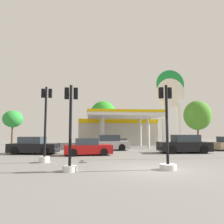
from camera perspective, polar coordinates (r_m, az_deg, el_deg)
The scene contains 13 objects.
ground_plane at distance 11.35m, azimuth 11.21°, elevation -14.72°, with size 90.00×90.00×0.00m, color slate.
gas_station at distance 33.67m, azimuth 1.38°, elevation -4.82°, with size 11.81×14.08×4.45m.
station_pole_sign at distance 32.49m, azimuth 15.29°, elevation 3.71°, with size 4.15×0.56×11.00m.
car_1 at distance 20.12m, azimuth -20.10°, elevation -8.48°, with size 4.38×2.38×1.49m.
car_2 at distance 22.79m, azimuth -1.12°, elevation -8.30°, with size 4.51×2.12×1.60m.
car_3 at distance 20.83m, azimuth 18.60°, elevation -8.22°, with size 4.65×2.20×1.65m.
car_5 at distance 17.94m, azimuth -6.45°, elevation -9.33°, with size 4.04×2.11×1.39m.
traffic_signal_0 at distance 10.66m, azimuth -11.02°, elevation -6.57°, with size 0.70×0.71×4.17m.
traffic_signal_1 at distance 14.13m, azimuth -17.33°, elevation -5.52°, with size 0.65×0.68×4.74m.
traffic_signal_2 at distance 11.28m, azimuth 14.42°, elevation -7.53°, with size 0.83×0.83×4.29m.
tree_0 at distance 37.85m, azimuth -24.85°, elevation -1.71°, with size 3.09×3.09×5.38m.
tree_1 at distance 37.96m, azimuth -2.35°, elevation -0.99°, with size 4.75×4.75×7.40m.
tree_2 at distance 40.80m, azimuth 21.73°, elevation -0.83°, with size 4.74×4.74×7.48m.
Camera 1 is at (-3.25, -10.72, 1.84)m, focal length 34.43 mm.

